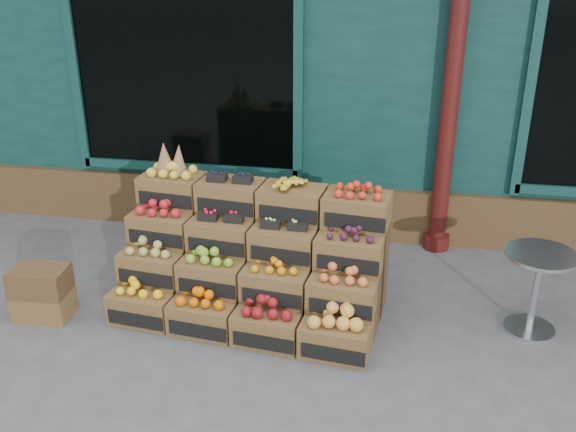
# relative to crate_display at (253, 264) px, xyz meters

# --- Properties ---
(ground) EXTENTS (60.00, 60.00, 0.00)m
(ground) POSITION_rel_crate_display_xyz_m (0.49, -0.50, -0.44)
(ground) COLOR #4D4D50
(ground) RESTS_ON ground
(crate_display) EXTENTS (2.40, 1.36, 1.44)m
(crate_display) POSITION_rel_crate_display_xyz_m (0.00, 0.00, 0.00)
(crate_display) COLOR brown
(crate_display) RESTS_ON ground
(spare_crates) EXTENTS (0.50, 0.36, 0.48)m
(spare_crates) POSITION_rel_crate_display_xyz_m (-1.81, -0.48, -0.20)
(spare_crates) COLOR brown
(spare_crates) RESTS_ON ground
(bistro_table) EXTENTS (0.59, 0.59, 0.74)m
(bistro_table) POSITION_rel_crate_display_xyz_m (2.44, 0.06, 0.02)
(bistro_table) COLOR silver
(bistro_table) RESTS_ON ground
(shopkeeper) EXTENTS (0.83, 0.70, 1.92)m
(shopkeeper) POSITION_rel_crate_display_xyz_m (-1.00, 2.39, 0.52)
(shopkeeper) COLOR #1D652A
(shopkeeper) RESTS_ON ground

